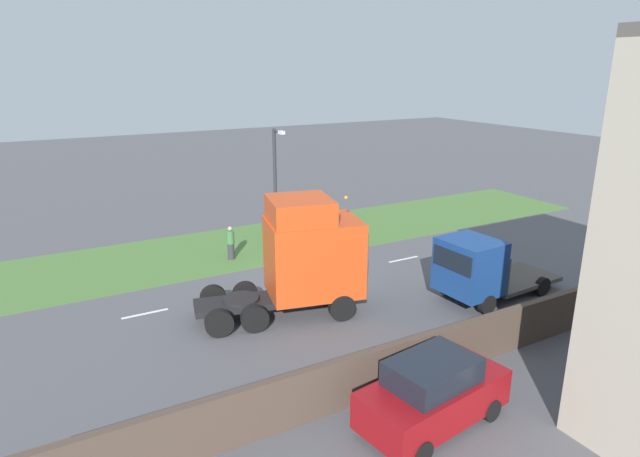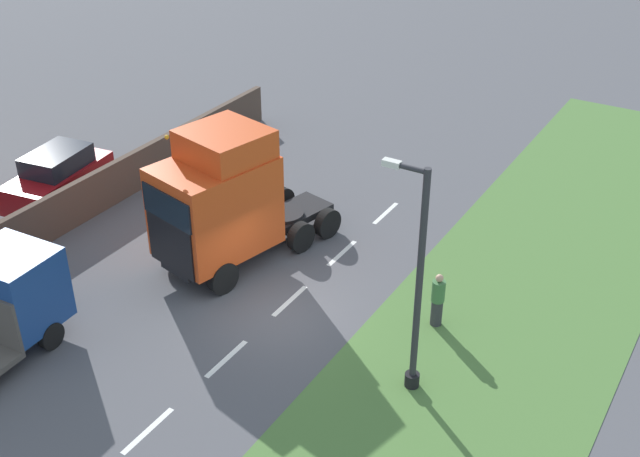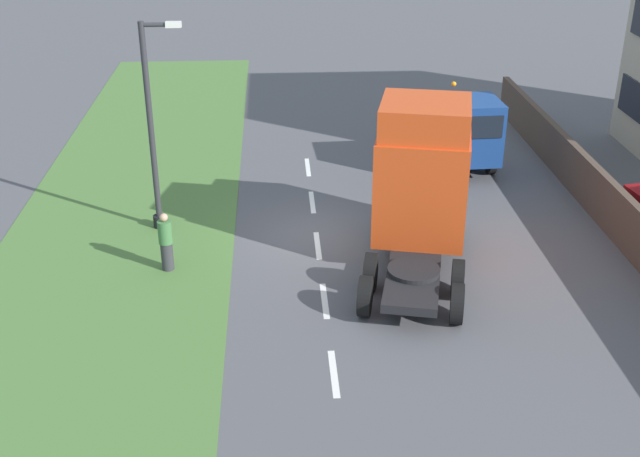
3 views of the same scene
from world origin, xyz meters
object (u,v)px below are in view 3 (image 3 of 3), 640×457
at_px(flatbed_truck, 461,132).
at_px(lamp_post, 154,141).
at_px(lorry_cab, 422,179).
at_px(pedestrian, 166,243).

bearing_deg(flatbed_truck, lamp_post, 19.54).
distance_m(lorry_cab, flatbed_truck, 7.02).
bearing_deg(lamp_post, lorry_cab, -16.07).
distance_m(flatbed_truck, lamp_post, 11.21).
height_order(lamp_post, pedestrian, lamp_post).
bearing_deg(lamp_post, flatbed_truck, 22.48).
relative_size(flatbed_truck, pedestrian, 3.38).
relative_size(lamp_post, pedestrian, 3.68).
height_order(lorry_cab, lamp_post, lamp_post).
xyz_separation_m(lorry_cab, pedestrian, (-7.18, -0.57, -1.48)).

